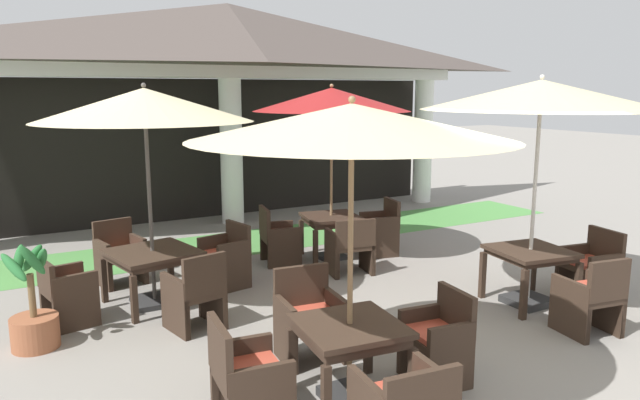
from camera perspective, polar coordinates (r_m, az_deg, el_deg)
The scene contains 24 objects.
ground_plane at distance 6.71m, azimuth 14.59°, elevation -13.71°, with size 60.00×60.00×0.00m, color gray.
background_pavilion at distance 12.30m, azimuth -8.90°, elevation 13.55°, with size 11.06×2.70×4.36m.
lawn_strip at distance 11.02m, azimuth -5.25°, elevation -3.76°, with size 12.86×1.69×0.01m, color #519347.
patio_table_near_foreground at distance 7.89m, azimuth -15.72°, elevation -5.32°, with size 1.18×1.18×0.70m.
patio_umbrella_near_foreground at distance 7.61m, azimuth -16.43°, elevation 8.57°, with size 2.64×2.64×2.79m.
patio_chair_near_foreground_west at distance 7.59m, azimuth -23.11°, elevation -8.10°, with size 0.62×0.63×0.81m.
patio_chair_near_foreground_south at distance 7.02m, azimuth -11.81°, elevation -8.80°, with size 0.65×0.67×0.92m.
patio_chair_near_foreground_north at distance 8.92m, azimuth -18.64°, elevation -5.01°, with size 0.67×0.63×0.89m.
patio_chair_near_foreground_east at distance 8.44m, azimuth -8.93°, elevation -5.40°, with size 0.63×0.67×0.88m.
patio_table_mid_left at distance 9.63m, azimuth 1.07°, elevation -2.09°, with size 1.00×1.00×0.72m.
patio_umbrella_mid_left at distance 9.40m, azimuth 1.11°, elevation 9.49°, with size 2.47×2.47×2.80m.
patio_chair_mid_left_west at distance 9.43m, azimuth -4.04°, elevation -3.67°, with size 0.65×0.67×0.91m.
patio_chair_mid_left_east at distance 9.99m, azimuth 5.86°, elevation -2.76°, with size 0.60×0.65×0.92m.
patio_chair_mid_left_south at distance 8.87m, azimuth 2.94°, elevation -4.47°, with size 0.72×0.63×0.87m.
patio_table_mid_right at distance 5.32m, azimuth 2.85°, elevation -12.75°, with size 0.95×0.95×0.72m.
patio_umbrella_mid_right at distance 4.90m, azimuth 3.05°, elevation 7.21°, with size 2.71×2.71×2.66m.
patio_chair_mid_right_north at distance 6.18m, azimuth -1.05°, elevation -11.27°, with size 0.67×0.62×0.92m.
patio_chair_mid_right_east at distance 5.83m, azimuth 11.26°, elevation -12.90°, with size 0.55×0.61×0.87m.
patio_chair_mid_right_west at distance 5.10m, azimuth -7.07°, elevation -16.47°, with size 0.62×0.69×0.89m.
patio_table_far_back at distance 8.04m, azimuth 19.47°, elevation -5.14°, with size 1.01×1.01×0.73m.
patio_umbrella_far_back at distance 7.76m, azimuth 20.38°, elevation 9.25°, with size 2.90×2.90×2.89m.
patio_chair_far_back_south at distance 7.39m, azimuth 24.46°, elevation -8.56°, with size 0.64×0.66×0.92m.
patio_chair_far_back_east at distance 8.77m, azimuth 24.53°, elevation -5.74°, with size 0.66×0.70×0.88m.
potted_palm_left_edge at distance 7.11m, azimuth -25.70°, elevation -10.19°, with size 0.54×0.54×1.19m.
Camera 1 is at (-4.32, -4.35, 2.71)m, focal length 33.46 mm.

